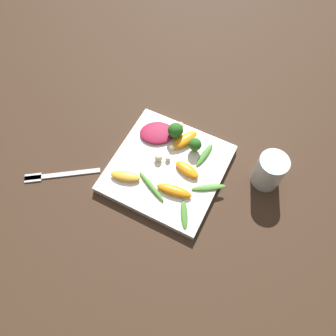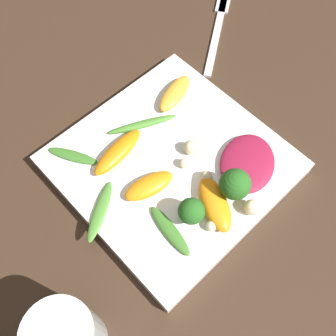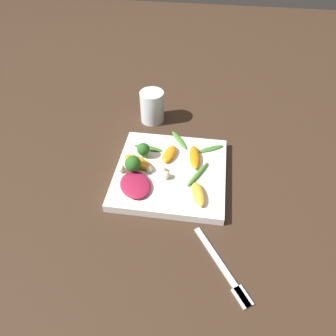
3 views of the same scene
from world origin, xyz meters
TOP-DOWN VIEW (x-y plane):
  - ground_plane at (0.00, 0.00)m, footprint 2.40×2.40m
  - plate at (0.00, 0.00)m, footprint 0.25×0.25m
  - drinking_glass at (-0.21, -0.08)m, footprint 0.06×0.06m
  - fork at (0.23, 0.13)m, footprint 0.15×0.11m
  - radicchio_leaf_0 at (0.06, -0.07)m, footprint 0.10×0.10m
  - orange_segment_0 at (-0.04, 0.05)m, footprint 0.08×0.04m
  - orange_segment_1 at (-0.01, -0.08)m, footprint 0.06×0.08m
  - orange_segment_2 at (0.07, 0.07)m, footprint 0.07×0.04m
  - orange_segment_3 at (-0.05, -0.01)m, footprint 0.07×0.04m
  - broccoli_floret_0 at (-0.04, -0.07)m, footprint 0.03×0.03m
  - broccoli_floret_1 at (0.02, -0.08)m, footprint 0.04×0.04m
  - arugula_sprig_0 at (0.01, 0.06)m, footprint 0.09×0.05m
  - arugula_sprig_1 at (-0.08, 0.09)m, footprint 0.04×0.06m
  - arugula_sprig_2 at (-0.06, -0.06)m, footprint 0.02×0.07m
  - arugula_sprig_3 at (-0.11, 0.01)m, footprint 0.07×0.05m
  - macadamia_nut_0 at (0.03, -0.01)m, footprint 0.02×0.02m
  - macadamia_nut_1 at (0.01, -0.02)m, footprint 0.01×0.01m
  - macadamia_nut_2 at (0.02, -0.11)m, footprint 0.02×0.02m
  - macadamia_nut_3 at (-0.03, -0.09)m, footprint 0.01×0.01m
  - macadamia_nut_4 at (0.01, -0.05)m, footprint 0.01×0.01m

SIDE VIEW (x-z plane):
  - ground_plane at x=0.00m, z-range 0.00..0.00m
  - fork at x=0.23m, z-range 0.00..0.01m
  - plate at x=0.00m, z-range 0.00..0.02m
  - arugula_sprig_1 at x=-0.08m, z-range 0.02..0.02m
  - arugula_sprig_3 at x=-0.11m, z-range 0.02..0.03m
  - arugula_sprig_2 at x=-0.06m, z-range 0.02..0.03m
  - arugula_sprig_0 at x=0.01m, z-range 0.02..0.03m
  - radicchio_leaf_0 at x=0.06m, z-range 0.02..0.03m
  - macadamia_nut_3 at x=-0.03m, z-range 0.02..0.03m
  - macadamia_nut_1 at x=0.01m, z-range 0.02..0.03m
  - orange_segment_2 at x=0.07m, z-range 0.02..0.03m
  - macadamia_nut_4 at x=0.01m, z-range 0.02..0.03m
  - orange_segment_3 at x=-0.05m, z-range 0.02..0.03m
  - orange_segment_0 at x=-0.04m, z-range 0.02..0.03m
  - orange_segment_1 at x=-0.01m, z-range 0.02..0.04m
  - macadamia_nut_0 at x=0.03m, z-range 0.02..0.04m
  - macadamia_nut_2 at x=0.02m, z-range 0.02..0.04m
  - broccoli_floret_0 at x=-0.04m, z-range 0.02..0.06m
  - drinking_glass at x=-0.21m, z-range 0.00..0.09m
  - broccoli_floret_1 at x=0.02m, z-range 0.02..0.07m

